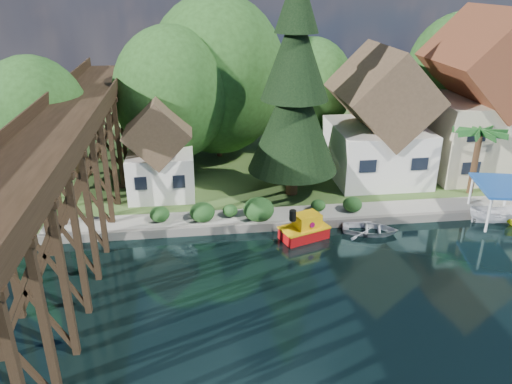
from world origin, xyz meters
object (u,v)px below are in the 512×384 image
(palm_tree, at_px, (480,134))
(boat_white_a, at_px, (370,228))
(house_left, at_px, (379,124))
(conifer, at_px, (295,91))
(house_center, at_px, (479,104))
(boat_canopy, at_px, (497,207))
(tugboat, at_px, (305,229))
(trestle_bridge, at_px, (63,184))
(shed, at_px, (160,154))

(palm_tree, distance_m, boat_white_a, 12.01)
(house_left, height_order, conifer, conifer)
(house_center, relative_size, conifer, 0.81)
(house_center, height_order, conifer, conifer)
(boat_canopy, bearing_deg, tugboat, -178.05)
(trestle_bridge, relative_size, shed, 5.63)
(shed, xyz_separation_m, conifer, (10.18, -1.37, 4.88))
(tugboat, bearing_deg, shed, 141.30)
(trestle_bridge, distance_m, palm_tree, 30.06)
(tugboat, xyz_separation_m, boat_canopy, (14.16, 0.48, 0.58))
(trestle_bridge, relative_size, conifer, 2.59)
(conifer, height_order, palm_tree, conifer)
(house_center, relative_size, palm_tree, 2.47)
(house_center, bearing_deg, boat_white_a, -141.95)
(trestle_bridge, relative_size, tugboat, 12.11)
(house_left, relative_size, shed, 1.40)
(boat_white_a, bearing_deg, house_left, -3.60)
(house_center, height_order, palm_tree, house_center)
(shed, bearing_deg, house_center, 4.24)
(house_center, relative_size, boat_white_a, 3.61)
(house_center, bearing_deg, palm_tree, -117.37)
(house_left, height_order, palm_tree, house_left)
(conifer, xyz_separation_m, palm_tree, (14.21, -1.67, -3.31))
(conifer, distance_m, boat_white_a, 11.35)
(conifer, bearing_deg, boat_white_a, -55.69)
(house_center, xyz_separation_m, boat_canopy, (-3.00, -9.40, -5.13))
(trestle_bridge, xyz_separation_m, boat_white_a, (19.54, 1.57, -4.95))
(shed, xyz_separation_m, tugboat, (9.84, -7.89, -3.12))
(shed, bearing_deg, boat_canopy, -17.14)
(palm_tree, bearing_deg, house_left, 144.62)
(tugboat, bearing_deg, trestle_bridge, -174.46)
(tugboat, relative_size, boat_canopy, 0.70)
(shed, xyz_separation_m, boat_white_a, (14.54, -7.75, -3.43))
(conifer, xyz_separation_m, boat_white_a, (4.36, -6.38, -8.31))
(house_center, bearing_deg, tugboat, -150.05)
(boat_white_a, bearing_deg, boat_canopy, -70.98)
(house_left, bearing_deg, shed, -175.23)
(boat_canopy, bearing_deg, house_left, 123.99)
(conifer, xyz_separation_m, tugboat, (-0.34, -6.52, -8.00))
(trestle_bridge, xyz_separation_m, conifer, (15.18, 7.96, 3.36))
(conifer, bearing_deg, house_center, 11.33)
(house_center, xyz_separation_m, shed, (-27.00, -2.00, -2.59))
(boat_canopy, bearing_deg, palm_tree, 84.92)
(tugboat, distance_m, boat_white_a, 4.71)
(house_left, bearing_deg, house_center, 3.18)
(house_left, distance_m, palm_tree, 7.84)
(house_left, height_order, house_center, house_center)
(tugboat, xyz_separation_m, boat_white_a, (4.70, 0.13, -0.30))
(shed, bearing_deg, palm_tree, -7.10)
(tugboat, height_order, boat_white_a, tugboat)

